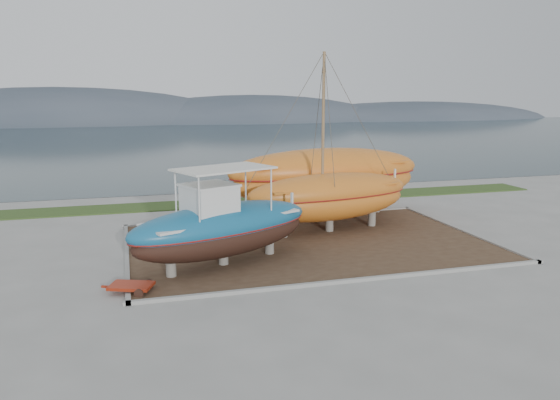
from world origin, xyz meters
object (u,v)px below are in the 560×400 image
object	(u,v)px
white_dinghy	(200,227)
red_trailer	(131,288)
blue_caique	(223,217)
orange_sailboat	(331,144)
orange_bare_hull	(326,183)

from	to	relation	value
white_dinghy	red_trailer	world-z (taller)	white_dinghy
blue_caique	orange_sailboat	distance (m)	8.49
white_dinghy	orange_bare_hull	size ratio (longest dim) A/B	0.34
red_trailer	blue_caique	bearing A→B (deg)	52.76
orange_bare_hull	red_trailer	size ratio (longest dim) A/B	5.20
orange_bare_hull	blue_caique	bearing A→B (deg)	-140.02
blue_caique	white_dinghy	size ratio (longest dim) A/B	2.11
white_dinghy	orange_bare_hull	world-z (taller)	orange_bare_hull
blue_caique	orange_bare_hull	world-z (taller)	blue_caique
red_trailer	orange_bare_hull	bearing A→B (deg)	62.84
orange_sailboat	orange_bare_hull	distance (m)	4.67
orange_sailboat	red_trailer	distance (m)	13.67
orange_sailboat	red_trailer	bearing A→B (deg)	-158.27
white_dinghy	orange_bare_hull	xyz separation A→B (m)	(8.35, 3.21, 1.43)
white_dinghy	orange_sailboat	bearing A→B (deg)	-12.96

